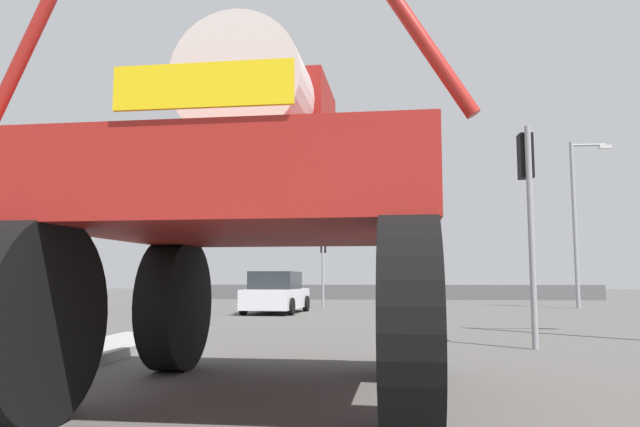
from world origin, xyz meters
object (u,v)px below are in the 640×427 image
Objects in this scene: oversize_sprayer at (261,213)px; traffic_signal_near_left at (97,222)px; traffic_signal_far_left at (323,252)px; streetlight_far_right at (578,214)px; bare_tree_left at (68,195)px; streetlight_far_left at (193,216)px; traffic_signal_near_right at (527,186)px; sedan_ahead at (276,293)px.

oversize_sprayer is 1.60× the size of traffic_signal_near_left.
traffic_signal_far_left is (3.07, 16.02, 0.09)m from traffic_signal_near_left.
bare_tree_left is at bearing -166.78° from streetlight_far_right.
bare_tree_left is (-3.14, -5.86, 0.22)m from streetlight_far_left.
traffic_signal_near_right is at bearing -110.67° from streetlight_far_right.
oversize_sprayer is 1.29× the size of traffic_signal_near_right.
oversize_sprayer is at bearing -70.94° from streetlight_far_left.
bare_tree_left is (-10.60, 15.74, 2.52)m from oversize_sprayer.
sedan_ahead is at bearing -104.11° from traffic_signal_far_left.
streetlight_far_left is at bearing 124.55° from traffic_signal_near_right.
streetlight_far_right is 1.29× the size of bare_tree_left.
traffic_signal_near_right is 16.86m from traffic_signal_far_left.
traffic_signal_far_left reaches higher than traffic_signal_near_left.
bare_tree_left is at bearing -118.19° from streetlight_far_left.
streetlight_far_left is (-11.51, 16.71, 1.31)m from traffic_signal_near_right.
streetlight_far_left reaches higher than traffic_signal_far_left.
traffic_signal_near_right is 16.79m from streetlight_far_right.
sedan_ahead is at bearing -158.93° from streetlight_far_right.
streetlight_far_right is (12.40, 4.78, 3.33)m from sedan_ahead.
traffic_signal_near_right is 0.56× the size of streetlight_far_right.
bare_tree_left is at bearing 143.48° from traffic_signal_near_right.
traffic_signal_far_left is at bearing 79.17° from traffic_signal_near_left.
oversize_sprayer is 19.15m from bare_tree_left.
traffic_signal_near_left is 0.96× the size of traffic_signal_far_left.
streetlight_far_left is at bearing 173.91° from traffic_signal_far_left.
oversize_sprayer is 22.95m from streetlight_far_right.
traffic_signal_near_left is at bearing 175.12° from sedan_ahead.
traffic_signal_far_left is 0.44× the size of streetlight_far_left.
bare_tree_left is (-6.39, 10.83, 2.11)m from traffic_signal_near_left.
traffic_signal_near_right is at bearing -36.98° from oversize_sprayer.
traffic_signal_far_left is 11.22m from streetlight_far_right.
sedan_ahead is 0.58× the size of streetlight_far_right.
streetlight_far_right reaches higher than sedan_ahead.
streetlight_far_right reaches higher than oversize_sprayer.
streetlight_far_left reaches higher than traffic_signal_near_right.
sedan_ahead is at bearing 0.37° from bare_tree_left.
bare_tree_left is at bearing 120.54° from traffic_signal_near_left.
sedan_ahead is 1.04× the size of traffic_signal_near_right.
bare_tree_left reaches higher than oversize_sprayer.
traffic_signal_near_left is 21.19m from streetlight_far_right.
streetlight_far_left is 6.65m from bare_tree_left.
streetlight_far_right is at bearing -64.54° from sedan_ahead.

